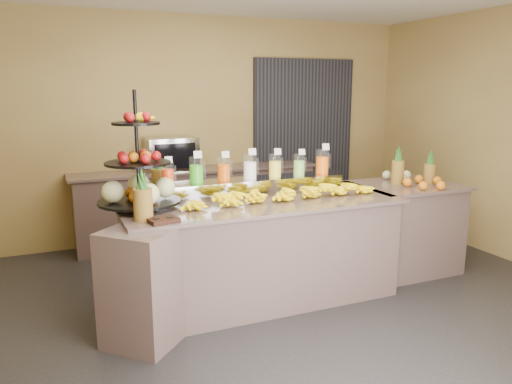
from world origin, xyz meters
TOP-DOWN VIEW (x-y plane):
  - ground at (0.00, 0.00)m, footprint 6.00×6.00m
  - room_envelope at (0.19, 0.79)m, footprint 6.04×5.02m
  - buffet_counter at (-0.12, 0.26)m, footprint 2.75×1.25m
  - right_counter at (1.70, 0.40)m, footprint 1.08×0.88m
  - back_ledge at (0.00, 2.25)m, footprint 3.10×0.55m
  - pitcher_tray at (0.01, 0.58)m, footprint 1.85×0.30m
  - juice_pitcher_orange_a at (-0.77, 0.58)m, footprint 0.11×0.12m
  - juice_pitcher_green at (-0.51, 0.58)m, footprint 0.13×0.13m
  - juice_pitcher_orange_b at (-0.25, 0.58)m, footprint 0.12×0.12m
  - juice_pitcher_milk at (0.01, 0.58)m, footprint 0.13×0.13m
  - juice_pitcher_lemon at (0.27, 0.58)m, footprint 0.12×0.12m
  - juice_pitcher_lime at (0.53, 0.58)m, footprint 0.11×0.12m
  - juice_pitcher_orange_c at (0.79, 0.58)m, footprint 0.13×0.13m
  - banana_heap at (0.18, 0.26)m, footprint 1.83×0.17m
  - fruit_stand at (-1.00, 0.46)m, footprint 0.87×0.87m
  - condiment_caddy at (-0.97, -0.08)m, footprint 0.24×0.20m
  - pineapple_left_a at (-1.09, 0.03)m, footprint 0.15×0.15m
  - pineapple_left_b at (-0.80, 0.81)m, footprint 0.14×0.14m
  - right_fruit_pile at (1.78, 0.31)m, footprint 0.46×0.44m
  - oven_warmer at (-0.33, 2.25)m, footprint 0.60×0.43m

SIDE VIEW (x-z plane):
  - ground at x=0.00m, z-range 0.00..0.00m
  - buffet_counter at x=-0.12m, z-range 0.00..0.93m
  - back_ledge at x=0.00m, z-range 0.00..0.93m
  - right_counter at x=1.70m, z-range 0.00..0.93m
  - condiment_caddy at x=-0.97m, z-range 0.93..0.96m
  - banana_heap at x=0.18m, z-range 0.93..1.08m
  - pitcher_tray at x=0.01m, z-range 0.93..1.08m
  - right_fruit_pile at x=1.78m, z-range 0.89..1.13m
  - pineapple_left_a at x=-1.09m, z-range 0.88..1.28m
  - pineapple_left_b at x=-0.80m, z-range 0.88..1.30m
  - oven_warmer at x=-0.33m, z-range 0.93..1.33m
  - juice_pitcher_orange_a at x=-0.77m, z-range 1.04..1.31m
  - juice_pitcher_lime at x=0.53m, z-range 1.04..1.31m
  - fruit_stand at x=-1.00m, z-range 0.69..1.66m
  - juice_pitcher_lemon at x=0.27m, z-range 1.03..1.32m
  - juice_pitcher_orange_b at x=-0.25m, z-range 1.03..1.32m
  - juice_pitcher_milk at x=0.01m, z-range 1.03..1.33m
  - juice_pitcher_green at x=-0.51m, z-range 1.03..1.34m
  - juice_pitcher_orange_c at x=0.79m, z-range 1.03..1.34m
  - room_envelope at x=0.19m, z-range 0.47..3.29m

